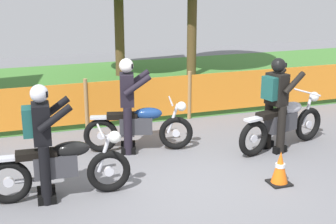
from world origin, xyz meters
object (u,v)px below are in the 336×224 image
rider_lead (42,136)px  rider_third (128,102)px  motorcycle_lead (60,167)px  motorcycle_trailing (283,123)px  traffic_cone (280,168)px  motorcycle_third (139,127)px  rider_trailing (276,99)px

rider_lead → rider_third: 2.20m
motorcycle_lead → motorcycle_trailing: motorcycle_trailing is taller
motorcycle_lead → traffic_cone: bearing=-7.5°
motorcycle_trailing → rider_lead: rider_lead is taller
motorcycle_third → traffic_cone: (1.64, -2.07, -0.19)m
motorcycle_lead → rider_lead: 0.53m
motorcycle_trailing → rider_lead: bearing=174.1°
rider_lead → motorcycle_third: bearing=42.2°
motorcycle_lead → rider_lead: size_ratio=1.22×
motorcycle_lead → traffic_cone: motorcycle_lead is taller
motorcycle_trailing → rider_third: 2.83m
motorcycle_trailing → rider_third: rider_third is taller
motorcycle_trailing → traffic_cone: size_ratio=3.81×
rider_lead → rider_trailing: same height
motorcycle_trailing → motorcycle_third: size_ratio=1.04×
rider_lead → rider_third: (1.61, 1.49, -0.03)m
motorcycle_third → rider_trailing: bearing=-5.2°
motorcycle_trailing → motorcycle_third: 2.60m
motorcycle_lead → rider_lead: rider_lead is taller
motorcycle_trailing → traffic_cone: (-0.86, -1.37, -0.21)m
motorcycle_third → rider_lead: 2.36m
motorcycle_third → rider_trailing: rider_trailing is taller
traffic_cone → motorcycle_lead: bearing=169.1°
motorcycle_lead → motorcycle_third: (1.58, 1.46, -0.02)m
motorcycle_lead → motorcycle_trailing: 4.15m
rider_lead → rider_third: same height
motorcycle_trailing → traffic_cone: bearing=-137.9°
motorcycle_lead → traffic_cone: size_ratio=3.89×
rider_lead → rider_third: size_ratio=1.00×
motorcycle_trailing → traffic_cone: 1.63m
traffic_cone → rider_trailing: bearing=63.6°
motorcycle_third → rider_third: bearing=-179.4°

